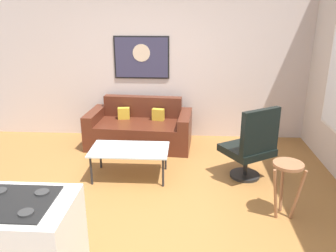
{
  "coord_description": "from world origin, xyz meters",
  "views": [
    {
      "loc": [
        0.51,
        -3.65,
        2.29
      ],
      "look_at": [
        0.25,
        0.9,
        0.7
      ],
      "focal_mm": 36.95,
      "sensor_mm": 36.0,
      "label": 1
    }
  ],
  "objects_px": {
    "couch": "(140,130)",
    "armchair": "(252,146)",
    "coffee_table": "(130,151)",
    "wall_painting": "(142,57)",
    "bar_stool": "(287,175)"
  },
  "relations": [
    {
      "from": "couch",
      "to": "bar_stool",
      "type": "xyz_separation_m",
      "value": [
        1.92,
        -2.04,
        0.24
      ]
    },
    {
      "from": "coffee_table",
      "to": "wall_painting",
      "type": "bearing_deg",
      "value": 90.9
    },
    {
      "from": "couch",
      "to": "bar_stool",
      "type": "bearing_deg",
      "value": -46.66
    },
    {
      "from": "bar_stool",
      "to": "wall_painting",
      "type": "distance_m",
      "value": 3.31
    },
    {
      "from": "couch",
      "to": "armchair",
      "type": "xyz_separation_m",
      "value": [
        1.68,
        -1.16,
        0.22
      ]
    },
    {
      "from": "armchair",
      "to": "bar_stool",
      "type": "relative_size",
      "value": 1.58
    },
    {
      "from": "couch",
      "to": "wall_painting",
      "type": "distance_m",
      "value": 1.26
    },
    {
      "from": "couch",
      "to": "coffee_table",
      "type": "height_order",
      "value": "couch"
    },
    {
      "from": "wall_painting",
      "to": "bar_stool",
      "type": "bearing_deg",
      "value": -52.66
    },
    {
      "from": "coffee_table",
      "to": "armchair",
      "type": "height_order",
      "value": "armchair"
    },
    {
      "from": "couch",
      "to": "wall_painting",
      "type": "relative_size",
      "value": 1.85
    },
    {
      "from": "coffee_table",
      "to": "bar_stool",
      "type": "distance_m",
      "value": 2.09
    },
    {
      "from": "couch",
      "to": "wall_painting",
      "type": "bearing_deg",
      "value": 90.73
    },
    {
      "from": "wall_painting",
      "to": "couch",
      "type": "bearing_deg",
      "value": -89.27
    },
    {
      "from": "couch",
      "to": "armchair",
      "type": "height_order",
      "value": "armchair"
    }
  ]
}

